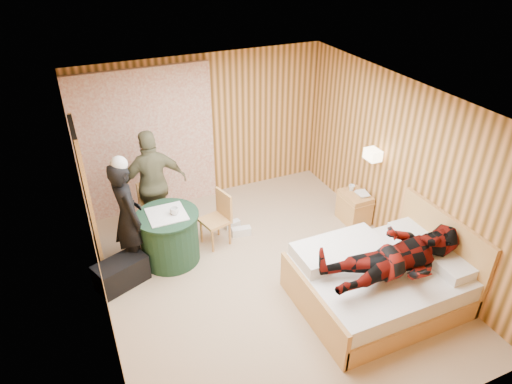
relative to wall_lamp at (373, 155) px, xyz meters
name	(u,v)px	position (x,y,z in m)	size (l,w,h in m)	color
floor	(266,276)	(-1.92, -0.45, -1.30)	(4.20, 5.00, 0.01)	tan
ceiling	(269,104)	(-1.92, -0.45, 1.20)	(4.20, 5.00, 0.01)	white
wall_back	(205,129)	(-1.92, 2.05, -0.05)	(4.20, 0.02, 2.50)	#E59D58
wall_left	(94,240)	(-4.02, -0.45, -0.05)	(0.02, 5.00, 2.50)	#E59D58
wall_right	(402,168)	(0.18, -0.45, -0.05)	(0.02, 5.00, 2.50)	#E59D58
curtain	(147,143)	(-2.92, 1.98, -0.10)	(2.20, 0.08, 2.40)	white
doorway	(87,196)	(-3.98, 0.95, -0.28)	(0.06, 0.90, 2.05)	black
wall_lamp	(373,155)	(0.00, 0.00, 0.00)	(0.26, 0.24, 0.16)	gold
bed	(379,280)	(-0.80, -1.42, -0.99)	(1.99, 1.55, 1.07)	#EAB460
nightstand	(354,207)	(-0.04, 0.22, -1.03)	(0.39, 0.53, 0.51)	#EAB460
round_table	(169,237)	(-3.03, 0.46, -0.90)	(0.89, 0.89, 0.79)	#1C3D2B
chair_far	(155,205)	(-3.05, 1.16, -0.76)	(0.53, 0.53, 0.93)	#EAB460
chair_near	(219,214)	(-2.24, 0.57, -0.81)	(0.47, 0.47, 0.85)	#EAB460
duffel_bag	(121,273)	(-3.77, 0.20, -1.11)	(0.68, 0.36, 0.38)	black
sneaker_left	(232,225)	(-1.93, 0.84, -1.24)	(0.25, 0.10, 0.11)	white
sneaker_right	(241,231)	(-1.88, 0.59, -1.23)	(0.30, 0.12, 0.13)	white
woman_standing	(128,217)	(-3.54, 0.52, -0.47)	(0.60, 0.40, 1.66)	black
man_at_table	(154,184)	(-3.03, 1.20, -0.44)	(1.01, 0.42, 1.72)	#656343
man_on_bed	(400,249)	(-0.77, -1.65, -0.34)	(1.77, 0.67, 0.86)	#610E09
book_lower	(358,195)	(-0.04, 0.17, -0.78)	(0.17, 0.22, 0.02)	white
book_upper	(358,194)	(-0.04, 0.17, -0.76)	(0.16, 0.22, 0.02)	white
cup_nightstand	(352,188)	(-0.04, 0.35, -0.74)	(0.10, 0.10, 0.09)	white
cup_table	(174,211)	(-2.93, 0.41, -0.47)	(0.12, 0.12, 0.10)	white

